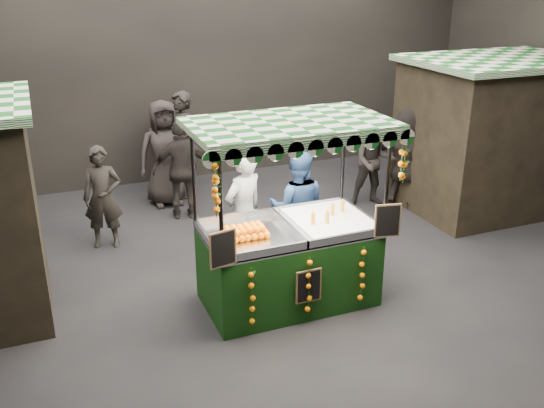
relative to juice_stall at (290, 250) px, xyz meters
name	(u,v)px	position (x,y,z in m)	size (l,w,h in m)	color
ground	(294,289)	(0.17, 0.26, -0.73)	(12.00, 12.00, 0.00)	black
market_hall	(298,24)	(0.17, 0.26, 2.66)	(12.10, 10.10, 5.05)	black
neighbour_stall_right	(493,134)	(4.57, 1.76, 0.58)	(3.00, 2.20, 2.60)	black
juice_stall	(290,250)	(0.00, 0.00, 0.00)	(2.42, 1.42, 2.34)	black
vendor_grey	(244,213)	(-0.26, 0.99, 0.15)	(0.76, 0.65, 1.76)	gray
vendor_blue	(297,207)	(0.54, 1.01, 0.11)	(1.00, 0.91, 1.67)	navy
shopper_0	(103,197)	(-1.93, 2.57, 0.06)	(0.65, 0.50, 1.57)	black
shopper_1	(374,161)	(2.71, 2.54, 0.09)	(0.93, 0.82, 1.62)	black
shopper_2	(183,170)	(-0.55, 3.22, 0.12)	(1.05, 0.61, 1.69)	black
shopper_3	(171,147)	(-0.39, 4.74, 0.09)	(1.14, 1.20, 1.63)	black
shopper_5	(407,158)	(3.21, 2.28, 0.16)	(1.28, 1.68, 1.77)	#292321
shopper_6	(182,145)	(-0.29, 4.25, 0.25)	(0.70, 0.83, 1.95)	black
shopper_7	(165,153)	(-0.68, 3.95, 0.22)	(0.94, 0.63, 1.88)	#282321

